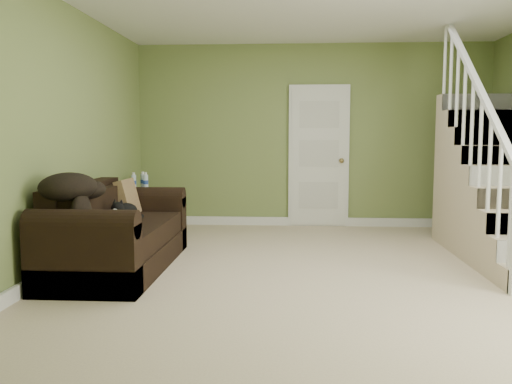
# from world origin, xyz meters

# --- Properties ---
(floor) EXTENTS (5.00, 5.50, 0.01)m
(floor) POSITION_xyz_m (0.00, 0.00, 0.00)
(floor) COLOR tan
(floor) RESTS_ON ground
(wall_back) EXTENTS (5.00, 0.04, 2.60)m
(wall_back) POSITION_xyz_m (0.00, 2.75, 1.30)
(wall_back) COLOR olive
(wall_back) RESTS_ON floor
(wall_front) EXTENTS (5.00, 0.04, 2.60)m
(wall_front) POSITION_xyz_m (0.00, -2.75, 1.30)
(wall_front) COLOR olive
(wall_front) RESTS_ON floor
(wall_left) EXTENTS (0.04, 5.50, 2.60)m
(wall_left) POSITION_xyz_m (-2.50, 0.00, 1.30)
(wall_left) COLOR olive
(wall_left) RESTS_ON floor
(baseboard_back) EXTENTS (5.00, 0.04, 0.12)m
(baseboard_back) POSITION_xyz_m (0.00, 2.72, 0.06)
(baseboard_back) COLOR white
(baseboard_back) RESTS_ON floor
(baseboard_left) EXTENTS (0.04, 5.50, 0.12)m
(baseboard_left) POSITION_xyz_m (-2.47, 0.00, 0.06)
(baseboard_left) COLOR white
(baseboard_left) RESTS_ON floor
(door) EXTENTS (0.86, 0.12, 2.02)m
(door) POSITION_xyz_m (0.10, 2.71, 1.01)
(door) COLOR white
(door) RESTS_ON floor
(staircase) EXTENTS (1.00, 2.51, 2.82)m
(staircase) POSITION_xyz_m (1.99, 0.97, 0.64)
(staircase) COLOR tan
(staircase) RESTS_ON floor
(sofa) EXTENTS (0.92, 2.12, 0.84)m
(sofa) POSITION_xyz_m (-2.02, 0.05, 0.32)
(sofa) COLOR black
(sofa) RESTS_ON floor
(side_table) EXTENTS (0.57, 0.57, 0.83)m
(side_table) POSITION_xyz_m (-2.26, 1.88, 0.31)
(side_table) COLOR black
(side_table) RESTS_ON floor
(cat) EXTENTS (0.25, 0.52, 0.25)m
(cat) POSITION_xyz_m (-1.93, 0.11, 0.55)
(cat) COLOR black
(cat) RESTS_ON sofa
(banana) EXTENTS (0.13, 0.17, 0.05)m
(banana) POSITION_xyz_m (-1.87, -0.14, 0.48)
(banana) COLOR gold
(banana) RESTS_ON sofa
(throw_pillow) EXTENTS (0.20, 0.40, 0.40)m
(throw_pillow) POSITION_xyz_m (-2.07, 0.66, 0.64)
(throw_pillow) COLOR brown
(throw_pillow) RESTS_ON sofa
(throw_blanket) EXTENTS (0.58, 0.69, 0.25)m
(throw_blanket) POSITION_xyz_m (-2.20, -0.59, 0.87)
(throw_blanket) COLOR black
(throw_blanket) RESTS_ON sofa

